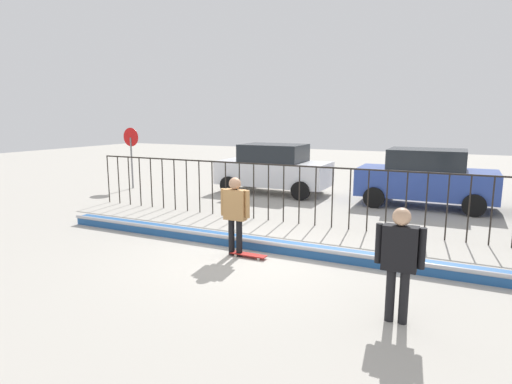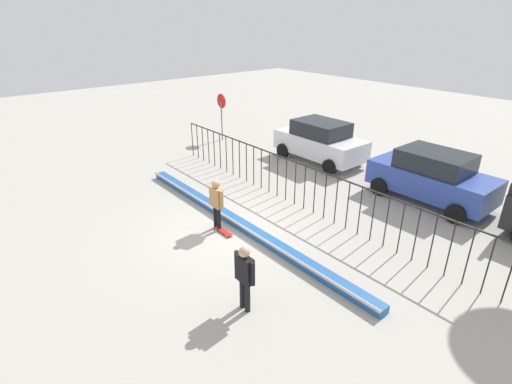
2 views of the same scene
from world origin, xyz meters
name	(u,v)px [view 1 (image 1 of 2)]	position (x,y,z in m)	size (l,w,h in m)	color
ground_plane	(248,256)	(0.00, 0.00, 0.00)	(60.00, 60.00, 0.00)	#ADA89E
bowl_coping_ledge	(260,244)	(0.00, 0.55, 0.12)	(11.00, 0.41, 0.27)	#235699
perimeter_fence	(299,188)	(0.00, 3.12, 1.02)	(14.04, 0.04, 1.63)	black
skateboarder	(235,209)	(-0.28, -0.06, 1.01)	(0.68, 0.26, 1.69)	black
skateboard	(249,255)	(0.04, -0.07, 0.06)	(0.80, 0.20, 0.07)	#A51E19
camera_operator	(399,255)	(3.26, -1.72, 1.02)	(0.68, 0.26, 1.69)	black
parked_car_white	(273,168)	(-2.58, 7.29, 0.97)	(4.30, 2.12, 1.90)	silver
parked_car_blue	(426,177)	(2.94, 7.13, 0.97)	(4.30, 2.12, 1.90)	#2D479E
stop_sign	(131,149)	(-8.30, 5.78, 1.62)	(0.76, 0.07, 2.50)	slate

